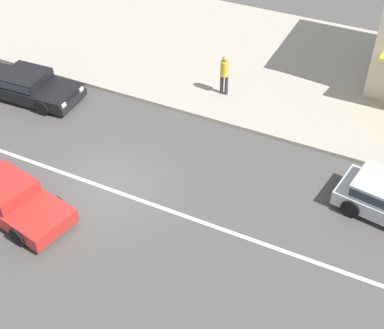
% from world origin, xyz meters
% --- Properties ---
extents(ground_plane, '(160.00, 160.00, 0.00)m').
position_xyz_m(ground_plane, '(0.00, 0.00, 0.00)').
color(ground_plane, '#4C4947').
extents(lane_centre_stripe, '(50.40, 0.14, 0.01)m').
position_xyz_m(lane_centre_stripe, '(0.00, 0.00, 0.00)').
color(lane_centre_stripe, silver).
rests_on(lane_centre_stripe, ground).
extents(kerb_strip, '(68.00, 10.00, 0.15)m').
position_xyz_m(kerb_strip, '(0.00, 9.88, 0.07)').
color(kerb_strip, '#ADA393').
rests_on(kerb_strip, ground).
extents(sedan_red_1, '(4.86, 2.45, 1.06)m').
position_xyz_m(sedan_red_1, '(-2.19, -2.07, 0.53)').
color(sedan_red_1, red).
rests_on(sedan_red_1, ground).
extents(sedan_black_4, '(4.58, 2.02, 1.06)m').
position_xyz_m(sedan_black_4, '(-5.78, 3.26, 0.53)').
color(sedan_black_4, black).
rests_on(sedan_black_4, ground).
extents(pedestrian_near_clock, '(0.34, 0.34, 1.68)m').
position_xyz_m(pedestrian_near_clock, '(1.35, 6.68, 1.13)').
color(pedestrian_near_clock, '#333338').
rests_on(pedestrian_near_clock, kerb_strip).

